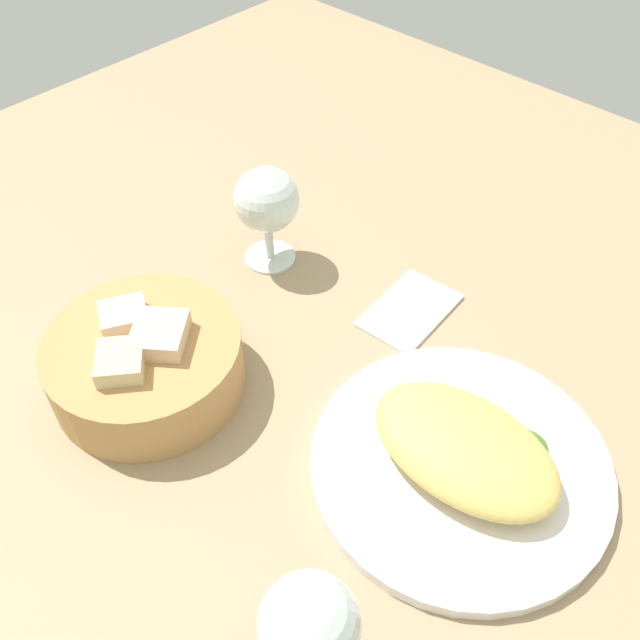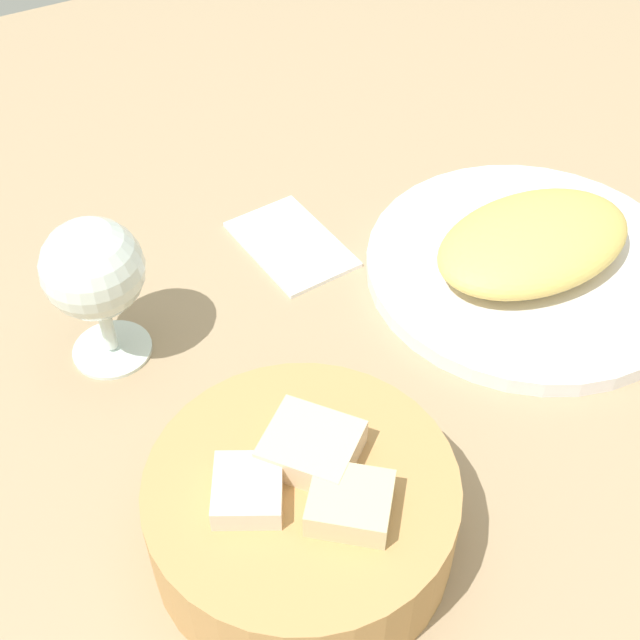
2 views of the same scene
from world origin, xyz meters
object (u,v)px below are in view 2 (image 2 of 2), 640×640
(folded_napkin, at_px, (291,243))
(plate, at_px, (528,267))
(wine_glass_near, at_px, (94,274))
(bread_basket, at_px, (303,509))

(folded_napkin, bearing_deg, plate, 46.25)
(wine_glass_near, height_order, folded_napkin, wine_glass_near)
(bread_basket, relative_size, folded_napkin, 1.69)
(bread_basket, height_order, wine_glass_near, wine_glass_near)
(folded_napkin, bearing_deg, wine_glass_near, -81.22)
(bread_basket, xyz_separation_m, wine_glass_near, (0.05, -0.21, 0.04))
(plate, height_order, folded_napkin, plate)
(wine_glass_near, bearing_deg, folded_napkin, -166.62)
(bread_basket, xyz_separation_m, folded_napkin, (-0.12, -0.25, -0.03))
(wine_glass_near, distance_m, folded_napkin, 0.19)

